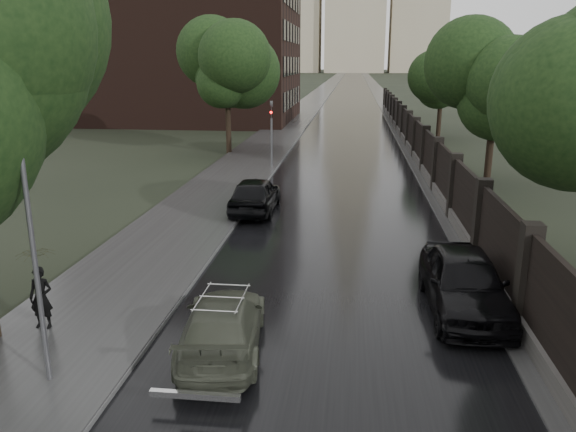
{
  "coord_description": "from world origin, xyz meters",
  "views": [
    {
      "loc": [
        0.45,
        -7.78,
        6.27
      ],
      "look_at": [
        -1.51,
        9.26,
        1.5
      ],
      "focal_mm": 35.0,
      "sensor_mm": 36.0,
      "label": 1
    }
  ],
  "objects_px": {
    "lamp_post": "(35,260)",
    "hatchback_left": "(255,194)",
    "pedestrian_umbrella": "(37,265)",
    "tree_right_b": "(496,88)",
    "traffic_light": "(272,129)",
    "car_right_near": "(464,282)",
    "tree_right_c": "(442,77)",
    "volga_sedan": "(223,325)",
    "tree_left_far": "(227,76)"
  },
  "relations": [
    {
      "from": "traffic_light",
      "to": "hatchback_left",
      "type": "bearing_deg",
      "value": -85.94
    },
    {
      "from": "traffic_light",
      "to": "car_right_near",
      "type": "distance_m",
      "value": 20.55
    },
    {
      "from": "lamp_post",
      "to": "hatchback_left",
      "type": "bearing_deg",
      "value": 82.48
    },
    {
      "from": "pedestrian_umbrella",
      "to": "tree_left_far",
      "type": "bearing_deg",
      "value": 89.87
    },
    {
      "from": "traffic_light",
      "to": "hatchback_left",
      "type": "distance_m",
      "value": 10.02
    },
    {
      "from": "tree_right_c",
      "to": "pedestrian_umbrella",
      "type": "relative_size",
      "value": 2.98
    },
    {
      "from": "traffic_light",
      "to": "volga_sedan",
      "type": "xyz_separation_m",
      "value": [
        2.02,
        -21.7,
        -1.78
      ]
    },
    {
      "from": "tree_right_b",
      "to": "hatchback_left",
      "type": "xyz_separation_m",
      "value": [
        -11.1,
        -6.86,
        -4.19
      ]
    },
    {
      "from": "volga_sedan",
      "to": "car_right_near",
      "type": "xyz_separation_m",
      "value": [
        5.68,
        2.71,
        0.19
      ]
    },
    {
      "from": "hatchback_left",
      "to": "lamp_post",
      "type": "bearing_deg",
      "value": 82.38
    },
    {
      "from": "volga_sedan",
      "to": "hatchback_left",
      "type": "xyz_separation_m",
      "value": [
        -1.32,
        11.85,
        0.15
      ]
    },
    {
      "from": "lamp_post",
      "to": "car_right_near",
      "type": "relative_size",
      "value": 1.08
    },
    {
      "from": "tree_right_b",
      "to": "car_right_near",
      "type": "distance_m",
      "value": 17.02
    },
    {
      "from": "car_right_near",
      "to": "tree_right_c",
      "type": "bearing_deg",
      "value": 81.89
    },
    {
      "from": "tree_right_c",
      "to": "hatchback_left",
      "type": "bearing_deg",
      "value": -114.06
    },
    {
      "from": "tree_right_c",
      "to": "hatchback_left",
      "type": "distance_m",
      "value": 27.55
    },
    {
      "from": "hatchback_left",
      "to": "pedestrian_umbrella",
      "type": "bearing_deg",
      "value": 74.91
    },
    {
      "from": "volga_sedan",
      "to": "lamp_post",
      "type": "bearing_deg",
      "value": 23.51
    },
    {
      "from": "tree_right_b",
      "to": "pedestrian_umbrella",
      "type": "xyz_separation_m",
      "value": [
        -14.19,
        -18.39,
        -3.22
      ]
    },
    {
      "from": "tree_left_far",
      "to": "lamp_post",
      "type": "height_order",
      "value": "tree_left_far"
    },
    {
      "from": "hatchback_left",
      "to": "pedestrian_umbrella",
      "type": "distance_m",
      "value": 11.97
    },
    {
      "from": "traffic_light",
      "to": "pedestrian_umbrella",
      "type": "xyz_separation_m",
      "value": [
        -2.39,
        -21.39,
        -0.67
      ]
    },
    {
      "from": "car_right_near",
      "to": "pedestrian_umbrella",
      "type": "distance_m",
      "value": 10.41
    },
    {
      "from": "pedestrian_umbrella",
      "to": "hatchback_left",
      "type": "bearing_deg",
      "value": 72.03
    },
    {
      "from": "volga_sedan",
      "to": "pedestrian_umbrella",
      "type": "bearing_deg",
      "value": -10.44
    },
    {
      "from": "traffic_light",
      "to": "car_right_near",
      "type": "bearing_deg",
      "value": -67.93
    },
    {
      "from": "tree_left_far",
      "to": "tree_right_b",
      "type": "bearing_deg",
      "value": -27.3
    },
    {
      "from": "lamp_post",
      "to": "volga_sedan",
      "type": "relative_size",
      "value": 1.2
    },
    {
      "from": "tree_right_b",
      "to": "hatchback_left",
      "type": "bearing_deg",
      "value": -148.27
    },
    {
      "from": "hatchback_left",
      "to": "tree_left_far",
      "type": "bearing_deg",
      "value": -73.61
    },
    {
      "from": "tree_left_far",
      "to": "volga_sedan",
      "type": "bearing_deg",
      "value": -77.91
    },
    {
      "from": "lamp_post",
      "to": "traffic_light",
      "type": "height_order",
      "value": "lamp_post"
    },
    {
      "from": "lamp_post",
      "to": "traffic_light",
      "type": "relative_size",
      "value": 1.28
    },
    {
      "from": "tree_right_c",
      "to": "traffic_light",
      "type": "distance_m",
      "value": 19.26
    },
    {
      "from": "tree_left_far",
      "to": "tree_right_b",
      "type": "xyz_separation_m",
      "value": [
        15.5,
        -8.0,
        -0.29
      ]
    },
    {
      "from": "tree_right_b",
      "to": "traffic_light",
      "type": "bearing_deg",
      "value": 165.76
    },
    {
      "from": "lamp_post",
      "to": "volga_sedan",
      "type": "height_order",
      "value": "lamp_post"
    },
    {
      "from": "tree_right_c",
      "to": "pedestrian_umbrella",
      "type": "bearing_deg",
      "value": -111.3
    },
    {
      "from": "tree_right_b",
      "to": "tree_right_c",
      "type": "bearing_deg",
      "value": 90.0
    },
    {
      "from": "hatchback_left",
      "to": "volga_sedan",
      "type": "bearing_deg",
      "value": 96.26
    },
    {
      "from": "volga_sedan",
      "to": "tree_left_far",
      "type": "bearing_deg",
      "value": -84.25
    },
    {
      "from": "volga_sedan",
      "to": "car_right_near",
      "type": "distance_m",
      "value": 6.3
    },
    {
      "from": "volga_sedan",
      "to": "car_right_near",
      "type": "relative_size",
      "value": 0.9
    },
    {
      "from": "traffic_light",
      "to": "pedestrian_umbrella",
      "type": "height_order",
      "value": "traffic_light"
    },
    {
      "from": "tree_left_far",
      "to": "traffic_light",
      "type": "xyz_separation_m",
      "value": [
        3.7,
        -5.01,
        -2.84
      ]
    },
    {
      "from": "pedestrian_umbrella",
      "to": "lamp_post",
      "type": "bearing_deg",
      "value": -61.56
    },
    {
      "from": "tree_right_b",
      "to": "hatchback_left",
      "type": "height_order",
      "value": "tree_right_b"
    },
    {
      "from": "pedestrian_umbrella",
      "to": "tree_right_b",
      "type": "bearing_deg",
      "value": 49.37
    },
    {
      "from": "volga_sedan",
      "to": "pedestrian_umbrella",
      "type": "distance_m",
      "value": 4.56
    },
    {
      "from": "traffic_light",
      "to": "tree_right_c",
      "type": "bearing_deg",
      "value": 51.82
    }
  ]
}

